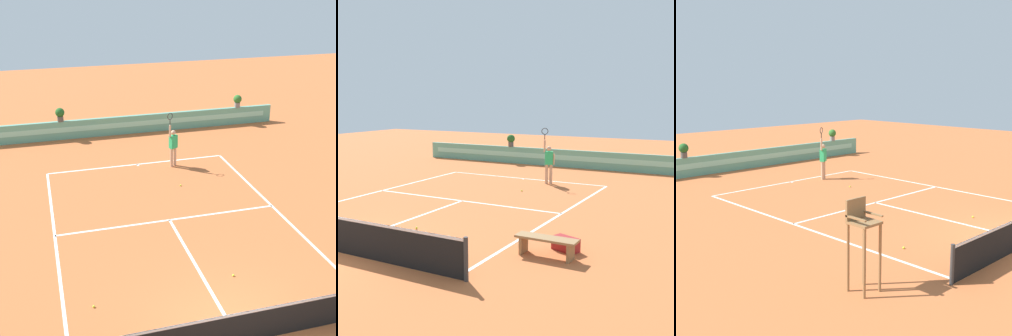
% 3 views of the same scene
% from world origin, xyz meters
% --- Properties ---
extents(ground_plane, '(60.00, 60.00, 0.00)m').
position_xyz_m(ground_plane, '(0.00, 6.00, 0.00)').
color(ground_plane, '#BC6033').
extents(court_lines, '(8.32, 11.94, 0.01)m').
position_xyz_m(court_lines, '(0.00, 6.72, 0.00)').
color(court_lines, white).
rests_on(court_lines, ground).
extents(net, '(8.92, 0.10, 1.00)m').
position_xyz_m(net, '(0.00, 0.00, 0.51)').
color(net, '#333333').
rests_on(net, ground).
extents(back_wall_barrier, '(18.00, 0.21, 1.00)m').
position_xyz_m(back_wall_barrier, '(0.00, 16.39, 0.50)').
color(back_wall_barrier, '#60A88E').
rests_on(back_wall_barrier, ground).
extents(tennis_player, '(0.57, 0.36, 2.58)m').
position_xyz_m(tennis_player, '(1.55, 11.25, 1.05)').
color(tennis_player, tan).
rests_on(tennis_player, ground).
extents(tennis_ball_near_baseline, '(0.07, 0.07, 0.07)m').
position_xyz_m(tennis_ball_near_baseline, '(0.90, 2.59, 0.03)').
color(tennis_ball_near_baseline, '#CCE033').
rests_on(tennis_ball_near_baseline, ground).
extents(tennis_ball_mid_court, '(0.07, 0.07, 0.07)m').
position_xyz_m(tennis_ball_mid_court, '(-3.31, 2.31, 0.03)').
color(tennis_ball_mid_court, '#CCE033').
rests_on(tennis_ball_mid_court, ground).
extents(tennis_ball_by_sideline, '(0.07, 0.07, 0.07)m').
position_xyz_m(tennis_ball_by_sideline, '(1.25, 9.08, 0.03)').
color(tennis_ball_by_sideline, '#CCE033').
rests_on(tennis_ball_by_sideline, ground).
extents(potted_plant_far_right, '(0.48, 0.48, 0.72)m').
position_xyz_m(potted_plant_far_right, '(6.91, 16.39, 1.41)').
color(potted_plant_far_right, gray).
rests_on(potted_plant_far_right, back_wall_barrier).
extents(potted_plant_left, '(0.48, 0.48, 0.72)m').
position_xyz_m(potted_plant_left, '(-3.13, 16.39, 1.41)').
color(potted_plant_left, '#514C47').
rests_on(potted_plant_left, back_wall_barrier).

